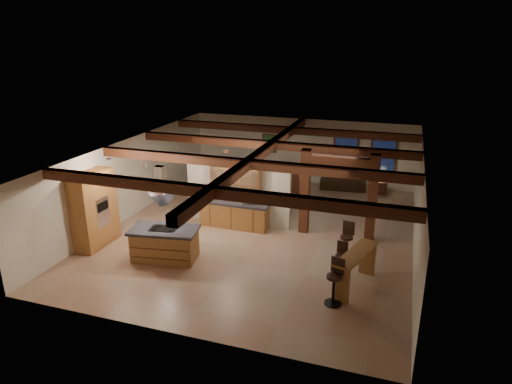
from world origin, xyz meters
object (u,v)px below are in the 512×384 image
dining_table (271,199)px  sofa (343,183)px  kitchen_island (165,243)px  bar_counter (356,264)px

dining_table → sofa: 3.84m
kitchen_island → dining_table: 5.56m
dining_table → kitchen_island: bearing=-117.3°
sofa → bar_counter: 8.30m
kitchen_island → sofa: (4.13, 8.29, -0.21)m
dining_table → bar_counter: size_ratio=0.83×
sofa → bar_counter: size_ratio=0.98×
bar_counter → dining_table: bearing=127.0°
kitchen_island → sofa: kitchen_island is taller
dining_table → sofa: (2.38, 3.02, -0.01)m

